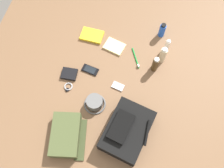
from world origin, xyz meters
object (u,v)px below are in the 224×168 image
at_px(deodorant_spray, 162,30).
at_px(notepad, 114,46).
at_px(toiletry_pouch, 66,135).
at_px(lotion_bottle, 163,55).
at_px(cell_phone, 90,70).
at_px(media_player, 118,86).
at_px(backpack, 127,131).
at_px(wallet, 69,74).
at_px(cologne_bottle, 155,64).
at_px(toothbrush, 136,59).
at_px(bucket_hat, 95,103).
at_px(toothpaste_tube, 167,45).
at_px(wristwatch, 68,87).
at_px(paperback_novel, 92,35).

relative_size(deodorant_spray, notepad, 0.85).
bearing_deg(toiletry_pouch, lotion_bottle, 144.06).
xyz_separation_m(toiletry_pouch, cell_phone, (-0.51, 0.02, -0.03)).
bearing_deg(media_player, lotion_bottle, 136.69).
bearing_deg(media_player, backpack, 22.27).
bearing_deg(deodorant_spray, wallet, -50.12).
bearing_deg(deodorant_spray, backpack, -7.27).
distance_m(backpack, cologne_bottle, 0.52).
height_order(lotion_bottle, media_player, lotion_bottle).
height_order(deodorant_spray, toothbrush, deodorant_spray).
bearing_deg(toiletry_pouch, backpack, 106.74).
bearing_deg(bucket_hat, cell_phone, -157.68).
relative_size(toothbrush, notepad, 1.08).
distance_m(toothbrush, notepad, 0.20).
xyz_separation_m(backpack, lotion_bottle, (-0.60, 0.14, 0.01)).
height_order(backpack, toothpaste_tube, backpack).
bearing_deg(cologne_bottle, cell_phone, -75.37).
bearing_deg(toiletry_pouch, toothpaste_tube, 146.68).
relative_size(bucket_hat, cologne_bottle, 1.05).
distance_m(toiletry_pouch, media_player, 0.49).
bearing_deg(lotion_bottle, cologne_bottle, -25.90).
relative_size(toiletry_pouch, cell_phone, 2.41).
height_order(deodorant_spray, toothpaste_tube, deodorant_spray).
relative_size(cologne_bottle, wristwatch, 2.03).
distance_m(bucket_hat, toothbrush, 0.47).
relative_size(media_player, wristwatch, 1.31).
xyz_separation_m(toothbrush, notepad, (-0.07, -0.18, 0.00)).
relative_size(toiletry_pouch, cologne_bottle, 2.15).
height_order(backpack, wristwatch, backpack).
height_order(media_player, wallet, wallet).
height_order(cell_phone, media_player, cell_phone).
relative_size(bucket_hat, media_player, 1.63).
bearing_deg(toothpaste_tube, bucket_hat, -36.65).
relative_size(paperback_novel, notepad, 1.17).
height_order(lotion_bottle, wristwatch, lotion_bottle).
bearing_deg(toiletry_pouch, toothbrush, 153.88).
bearing_deg(lotion_bottle, wallet, -66.61).
height_order(toiletry_pouch, paperback_novel, toiletry_pouch).
xyz_separation_m(deodorant_spray, wristwatch, (0.60, -0.58, -0.06)).
relative_size(media_player, wallet, 0.84).
height_order(deodorant_spray, paperback_novel, deodorant_spray).
bearing_deg(backpack, bucket_hat, -119.69).
bearing_deg(toiletry_pouch, notepad, 168.81).
bearing_deg(wristwatch, media_player, 104.17).
relative_size(lotion_bottle, notepad, 1.04).
bearing_deg(cologne_bottle, wallet, -72.35).
height_order(bucket_hat, cologne_bottle, cologne_bottle).
xyz_separation_m(cell_phone, wallet, (0.07, -0.14, 0.01)).
relative_size(paperback_novel, toothbrush, 1.08).
distance_m(bucket_hat, wallet, 0.30).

